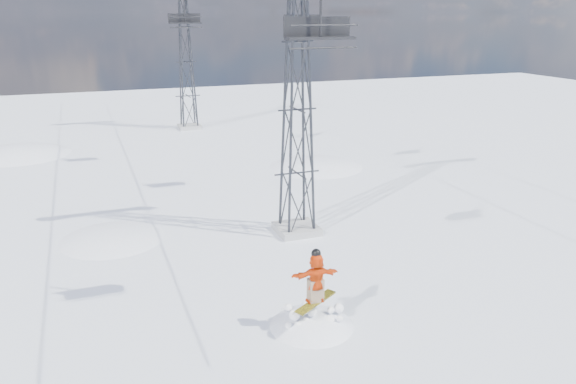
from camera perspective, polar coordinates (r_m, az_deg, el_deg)
name	(u,v)px	position (r m, az deg, el deg)	size (l,w,h in m)	color
ground	(365,324)	(18.32, 7.81, -13.15)	(120.00, 120.00, 0.00)	white
snow_terrain	(149,306)	(39.89, -13.96, -11.15)	(39.00, 37.00, 22.00)	white
lift_tower_near	(297,110)	(23.66, 0.95, 8.30)	(5.20, 1.80, 11.43)	#999999
lift_tower_far	(186,62)	(47.66, -10.31, 12.83)	(5.20, 1.80, 11.43)	#999999
snowboarder_jump	(311,370)	(19.00, 2.34, -17.65)	(4.40, 4.40, 6.67)	white
lift_chair_near	(319,30)	(15.81, 3.21, 16.10)	(1.95, 0.56, 2.42)	black
lift_chair_mid	(304,22)	(28.66, 1.59, 16.89)	(1.95, 0.56, 2.42)	black
lift_chair_far	(185,19)	(34.86, -10.44, 16.86)	(1.90, 0.55, 2.35)	black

